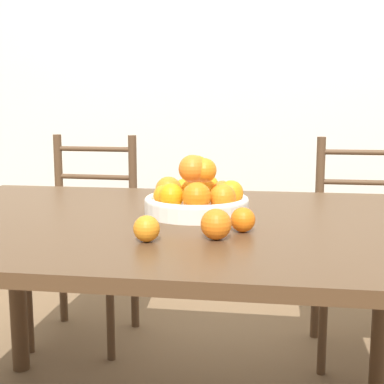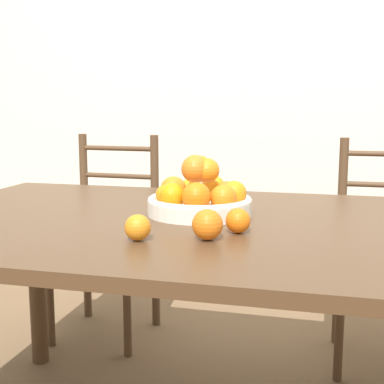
{
  "view_description": "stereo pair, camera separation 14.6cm",
  "coord_description": "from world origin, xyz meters",
  "px_view_note": "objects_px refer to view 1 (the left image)",
  "views": [
    {
      "loc": [
        0.3,
        -1.5,
        1.09
      ],
      "look_at": [
        0.08,
        -0.02,
        0.85
      ],
      "focal_mm": 50.0,
      "sensor_mm": 36.0,
      "label": 1
    },
    {
      "loc": [
        0.45,
        -1.47,
        1.09
      ],
      "look_at": [
        0.08,
        -0.02,
        0.85
      ],
      "focal_mm": 50.0,
      "sensor_mm": 36.0,
      "label": 2
    }
  ],
  "objects_px": {
    "orange_loose_0": "(243,220)",
    "chair_left": "(86,240)",
    "orange_loose_2": "(216,224)",
    "fruit_bowl": "(197,197)",
    "orange_loose_1": "(147,229)",
    "chair_right": "(365,250)"
  },
  "relations": [
    {
      "from": "fruit_bowl",
      "to": "orange_loose_1",
      "type": "bearing_deg",
      "value": -102.06
    },
    {
      "from": "orange_loose_2",
      "to": "chair_right",
      "type": "bearing_deg",
      "value": 62.9
    },
    {
      "from": "fruit_bowl",
      "to": "orange_loose_1",
      "type": "relative_size",
      "value": 4.87
    },
    {
      "from": "chair_left",
      "to": "chair_right",
      "type": "xyz_separation_m",
      "value": [
        1.26,
        0.0,
        0.0
      ]
    },
    {
      "from": "fruit_bowl",
      "to": "orange_loose_0",
      "type": "xyz_separation_m",
      "value": [
        0.15,
        -0.21,
        -0.02
      ]
    },
    {
      "from": "orange_loose_2",
      "to": "chair_right",
      "type": "height_order",
      "value": "chair_right"
    },
    {
      "from": "fruit_bowl",
      "to": "orange_loose_0",
      "type": "bearing_deg",
      "value": -53.98
    },
    {
      "from": "fruit_bowl",
      "to": "chair_left",
      "type": "height_order",
      "value": "chair_left"
    },
    {
      "from": "fruit_bowl",
      "to": "orange_loose_2",
      "type": "height_order",
      "value": "fruit_bowl"
    },
    {
      "from": "orange_loose_0",
      "to": "orange_loose_1",
      "type": "bearing_deg",
      "value": -148.79
    },
    {
      "from": "orange_loose_2",
      "to": "fruit_bowl",
      "type": "bearing_deg",
      "value": 106.9
    },
    {
      "from": "orange_loose_1",
      "to": "chair_right",
      "type": "xyz_separation_m",
      "value": [
        0.71,
        1.1,
        -0.33
      ]
    },
    {
      "from": "orange_loose_0",
      "to": "orange_loose_1",
      "type": "xyz_separation_m",
      "value": [
        -0.22,
        -0.14,
        -0.0
      ]
    },
    {
      "from": "orange_loose_1",
      "to": "fruit_bowl",
      "type": "bearing_deg",
      "value": 77.94
    },
    {
      "from": "chair_right",
      "to": "orange_loose_2",
      "type": "bearing_deg",
      "value": -117.33
    },
    {
      "from": "orange_loose_1",
      "to": "orange_loose_0",
      "type": "bearing_deg",
      "value": 31.21
    },
    {
      "from": "orange_loose_0",
      "to": "chair_right",
      "type": "distance_m",
      "value": 1.13
    },
    {
      "from": "fruit_bowl",
      "to": "orange_loose_2",
      "type": "distance_m",
      "value": 0.31
    },
    {
      "from": "fruit_bowl",
      "to": "chair_left",
      "type": "bearing_deg",
      "value": 129.66
    },
    {
      "from": "orange_loose_2",
      "to": "chair_left",
      "type": "bearing_deg",
      "value": 124.27
    },
    {
      "from": "orange_loose_0",
      "to": "chair_left",
      "type": "relative_size",
      "value": 0.07
    },
    {
      "from": "orange_loose_0",
      "to": "chair_left",
      "type": "bearing_deg",
      "value": 128.91
    }
  ]
}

